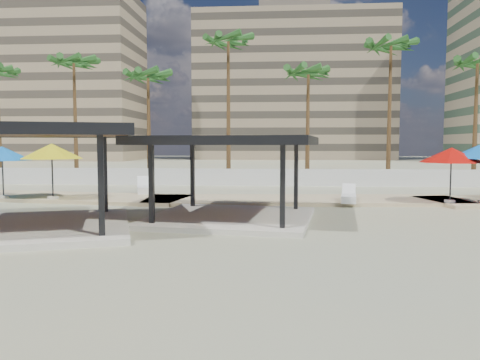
{
  "coord_description": "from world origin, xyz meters",
  "views": [
    {
      "loc": [
        0.59,
        -16.94,
        2.95
      ],
      "look_at": [
        -0.92,
        3.14,
        1.4
      ],
      "focal_mm": 35.0,
      "sensor_mm": 36.0,
      "label": 1
    }
  ],
  "objects_px": {
    "umbrella_c": "(451,155)",
    "lounger_b": "(349,198)",
    "pavilion_central": "(231,171)",
    "lounger_a": "(144,189)",
    "pavilion_west": "(25,169)"
  },
  "relations": [
    {
      "from": "umbrella_c",
      "to": "lounger_b",
      "type": "height_order",
      "value": "umbrella_c"
    },
    {
      "from": "pavilion_central",
      "to": "lounger_a",
      "type": "relative_size",
      "value": 2.94
    },
    {
      "from": "umbrella_c",
      "to": "lounger_b",
      "type": "distance_m",
      "value": 5.16
    },
    {
      "from": "pavilion_central",
      "to": "lounger_b",
      "type": "height_order",
      "value": "pavilion_central"
    },
    {
      "from": "lounger_a",
      "to": "lounger_b",
      "type": "bearing_deg",
      "value": -124.99
    },
    {
      "from": "pavilion_west",
      "to": "lounger_a",
      "type": "relative_size",
      "value": 3.64
    },
    {
      "from": "pavilion_west",
      "to": "pavilion_central",
      "type": "bearing_deg",
      "value": 3.44
    },
    {
      "from": "pavilion_central",
      "to": "lounger_a",
      "type": "height_order",
      "value": "pavilion_central"
    },
    {
      "from": "lounger_b",
      "to": "umbrella_c",
      "type": "bearing_deg",
      "value": -81.51
    },
    {
      "from": "lounger_a",
      "to": "lounger_b",
      "type": "relative_size",
      "value": 1.13
    },
    {
      "from": "lounger_b",
      "to": "lounger_a",
      "type": "bearing_deg",
      "value": 81.93
    },
    {
      "from": "pavilion_central",
      "to": "lounger_a",
      "type": "xyz_separation_m",
      "value": [
        -5.78,
        8.24,
        -1.54
      ]
    },
    {
      "from": "pavilion_central",
      "to": "umbrella_c",
      "type": "xyz_separation_m",
      "value": [
        10.0,
        4.78,
        0.49
      ]
    },
    {
      "from": "pavilion_central",
      "to": "pavilion_west",
      "type": "xyz_separation_m",
      "value": [
        -6.72,
        -2.79,
        0.19
      ]
    },
    {
      "from": "pavilion_central",
      "to": "pavilion_west",
      "type": "height_order",
      "value": "pavilion_west"
    }
  ]
}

